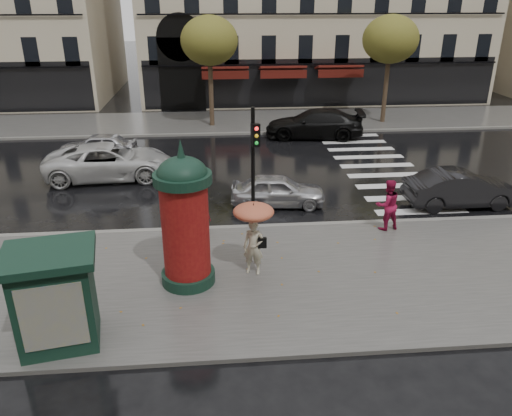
{
  "coord_description": "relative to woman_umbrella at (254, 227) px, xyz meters",
  "views": [
    {
      "loc": [
        -1.93,
        -13.07,
        7.8
      ],
      "look_at": [
        -0.66,
        1.5,
        1.47
      ],
      "focal_mm": 35.0,
      "sensor_mm": 36.0,
      "label": 1
    }
  ],
  "objects": [
    {
      "name": "newsstand",
      "position": [
        -4.82,
        -2.8,
        -0.24
      ],
      "size": [
        2.29,
        2.04,
        2.43
      ],
      "color": "black",
      "rests_on": "near_sidewalk"
    },
    {
      "name": "car_far_silver",
      "position": [
        -6.91,
        12.09,
        -0.95
      ],
      "size": [
        3.97,
        1.81,
        1.32
      ],
      "primitive_type": "imported",
      "rotation": [
        0.0,
        0.0,
        -1.63
      ],
      "color": "silver",
      "rests_on": "ground"
    },
    {
      "name": "near_kerb",
      "position": [
        0.88,
        3.2,
        -1.54
      ],
      "size": [
        90.0,
        0.25,
        0.14
      ],
      "primitive_type": "cube",
      "color": "slate",
      "rests_on": "ground"
    },
    {
      "name": "far_kerb",
      "position": [
        0.88,
        16.2,
        -1.54
      ],
      "size": [
        90.0,
        0.25,
        0.14
      ],
      "primitive_type": "cube",
      "color": "slate",
      "rests_on": "ground"
    },
    {
      "name": "woman_umbrella",
      "position": [
        0.0,
        0.0,
        0.0
      ],
      "size": [
        1.18,
        1.18,
        2.26
      ],
      "color": "#BAB499",
      "rests_on": "near_sidewalk"
    },
    {
      "name": "traffic_light",
      "position": [
        0.25,
        2.92,
        1.12
      ],
      "size": [
        0.31,
        0.42,
        4.31
      ],
      "color": "black",
      "rests_on": "near_sidewalk"
    },
    {
      "name": "ground",
      "position": [
        0.88,
        0.2,
        -1.61
      ],
      "size": [
        160.0,
        160.0,
        0.0
      ],
      "primitive_type": "plane",
      "color": "black",
      "rests_on": "ground"
    },
    {
      "name": "car_silver",
      "position": [
        1.4,
        5.32,
        -0.98
      ],
      "size": [
        3.83,
        1.82,
        1.26
      ],
      "primitive_type": "imported",
      "rotation": [
        0.0,
        0.0,
        1.48
      ],
      "color": "silver",
      "rests_on": "ground"
    },
    {
      "name": "tree_far_right",
      "position": [
        9.88,
        18.2,
        3.56
      ],
      "size": [
        3.4,
        3.4,
        6.64
      ],
      "color": "#38281C",
      "rests_on": "ground"
    },
    {
      "name": "woman_red",
      "position": [
        4.88,
        2.6,
        -0.58
      ],
      "size": [
        1.01,
        0.86,
        1.82
      ],
      "primitive_type": "imported",
      "rotation": [
        0.0,
        0.0,
        3.36
      ],
      "color": "#9C133C",
      "rests_on": "near_sidewalk"
    },
    {
      "name": "car_black",
      "position": [
        4.78,
        15.2,
        -0.8
      ],
      "size": [
        5.84,
        2.99,
        1.62
      ],
      "primitive_type": "imported",
      "rotation": [
        0.0,
        0.0,
        -1.7
      ],
      "color": "black",
      "rests_on": "ground"
    },
    {
      "name": "zebra_crossing",
      "position": [
        6.88,
        9.8,
        -1.6
      ],
      "size": [
        3.6,
        11.75,
        0.01
      ],
      "primitive_type": "cube",
      "color": "silver",
      "rests_on": "ground"
    },
    {
      "name": "car_darkgrey",
      "position": [
        8.57,
        4.64,
        -0.89
      ],
      "size": [
        4.36,
        1.54,
        1.44
      ],
      "primitive_type": "imported",
      "rotation": [
        0.0,
        0.0,
        1.57
      ],
      "color": "black",
      "rests_on": "ground"
    },
    {
      "name": "near_sidewalk",
      "position": [
        0.88,
        -0.3,
        -1.55
      ],
      "size": [
        90.0,
        7.0,
        0.12
      ],
      "primitive_type": "cube",
      "color": "#474744",
      "rests_on": "ground"
    },
    {
      "name": "tree_far_left",
      "position": [
        -1.12,
        18.2,
        3.56
      ],
      "size": [
        3.4,
        3.4,
        6.64
      ],
      "color": "#38281C",
      "rests_on": "ground"
    },
    {
      "name": "far_sidewalk",
      "position": [
        0.88,
        19.2,
        -1.55
      ],
      "size": [
        90.0,
        6.0,
        0.12
      ],
      "primitive_type": "cube",
      "color": "#474744",
      "rests_on": "ground"
    },
    {
      "name": "morris_column",
      "position": [
        -1.92,
        -0.32,
        0.54
      ],
      "size": [
        1.57,
        1.57,
        4.23
      ],
      "color": "black",
      "rests_on": "near_sidewalk"
    },
    {
      "name": "car_white",
      "position": [
        -5.78,
        9.13,
        -0.82
      ],
      "size": [
        5.84,
        2.99,
        1.58
      ],
      "primitive_type": "imported",
      "rotation": [
        0.0,
        0.0,
        1.64
      ],
      "color": "silver",
      "rests_on": "ground"
    },
    {
      "name": "man_burgundy",
      "position": [
        -1.63,
        2.6,
        -0.72
      ],
      "size": [
        0.79,
        0.54,
        1.54
      ],
      "primitive_type": "imported",
      "rotation": [
        0.0,
        0.0,
        3.07
      ],
      "color": "#521017",
      "rests_on": "near_sidewalk"
    }
  ]
}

